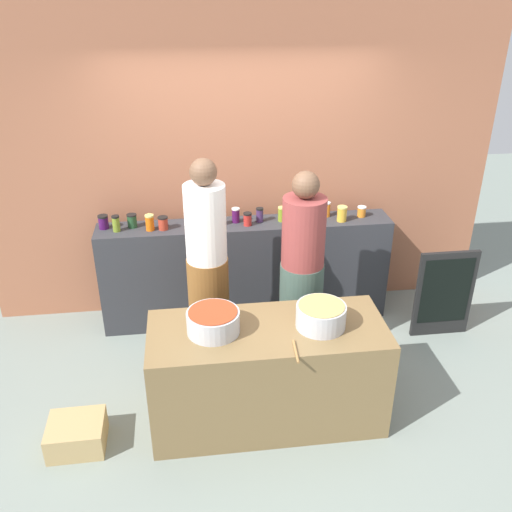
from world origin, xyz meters
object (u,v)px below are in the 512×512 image
(preserve_jar_10, at_px, (282,214))
(wooden_spoon, at_px, (296,351))
(cooking_pot_left, at_px, (213,322))
(preserve_jar_9, at_px, (260,215))
(preserve_jar_0, at_px, (103,222))
(bread_crate, at_px, (77,434))
(preserve_jar_3, at_px, (150,222))
(preserve_jar_13, at_px, (327,209))
(preserve_jar_5, at_px, (199,221))
(preserve_jar_12, at_px, (302,211))
(preserve_jar_2, at_px, (132,221))
(chalkboard_sign, at_px, (444,294))
(preserve_jar_14, at_px, (342,214))
(preserve_jar_1, at_px, (116,223))
(preserve_jar_4, at_px, (163,223))
(preserve_jar_8, at_px, (248,219))
(cook_with_tongs, at_px, (208,277))
(cook_in_cap, at_px, (302,281))
(preserve_jar_7, at_px, (236,215))
(preserve_jar_15, at_px, (362,211))
(cooking_pot_center, at_px, (321,316))
(preserve_jar_11, at_px, (295,217))

(preserve_jar_10, bearing_deg, wooden_spoon, -96.44)
(cooking_pot_left, bearing_deg, preserve_jar_9, 69.86)
(preserve_jar_0, height_order, bread_crate, preserve_jar_0)
(wooden_spoon, bearing_deg, preserve_jar_3, 121.04)
(preserve_jar_13, relative_size, cooking_pot_left, 0.38)
(preserve_jar_5, distance_m, preserve_jar_12, 0.97)
(preserve_jar_2, relative_size, chalkboard_sign, 0.14)
(preserve_jar_14, xyz_separation_m, wooden_spoon, (-0.74, -1.64, -0.27))
(preserve_jar_2, distance_m, preserve_jar_9, 1.15)
(preserve_jar_1, relative_size, preserve_jar_2, 1.19)
(preserve_jar_4, distance_m, preserve_jar_13, 1.51)
(preserve_jar_8, height_order, cook_with_tongs, cook_with_tongs)
(wooden_spoon, xyz_separation_m, bread_crate, (-1.54, 0.17, -0.71))
(preserve_jar_3, relative_size, preserve_jar_4, 1.22)
(preserve_jar_0, bearing_deg, preserve_jar_8, -4.39)
(preserve_jar_3, bearing_deg, preserve_jar_2, 151.99)
(preserve_jar_9, bearing_deg, preserve_jar_3, -176.32)
(preserve_jar_9, height_order, chalkboard_sign, preserve_jar_9)
(preserve_jar_0, height_order, preserve_jar_1, preserve_jar_1)
(preserve_jar_1, relative_size, preserve_jar_3, 1.01)
(preserve_jar_3, bearing_deg, preserve_jar_10, 2.48)
(cook_in_cap, height_order, chalkboard_sign, cook_in_cap)
(preserve_jar_8, xyz_separation_m, chalkboard_sign, (1.75, -0.47, -0.64))
(preserve_jar_3, bearing_deg, preserve_jar_0, 167.41)
(preserve_jar_2, relative_size, preserve_jar_10, 0.90)
(preserve_jar_2, xyz_separation_m, chalkboard_sign, (2.78, -0.56, -0.64))
(preserve_jar_7, height_order, preserve_jar_15, preserve_jar_7)
(preserve_jar_1, bearing_deg, preserve_jar_9, 2.17)
(preserve_jar_2, relative_size, preserve_jar_13, 0.88)
(preserve_jar_3, xyz_separation_m, preserve_jar_7, (0.77, 0.08, -0.00))
(preserve_jar_12, xyz_separation_m, cooking_pot_center, (-0.16, -1.47, -0.18))
(preserve_jar_10, bearing_deg, cooking_pot_center, -88.44)
(preserve_jar_10, height_order, preserve_jar_12, preserve_jar_10)
(preserve_jar_7, bearing_deg, preserve_jar_2, 179.60)
(preserve_jar_3, distance_m, preserve_jar_14, 1.74)
(preserve_jar_1, relative_size, chalkboard_sign, 0.17)
(preserve_jar_2, distance_m, preserve_jar_8, 1.03)
(preserve_jar_5, bearing_deg, wooden_spoon, -71.05)
(preserve_jar_11, relative_size, cooking_pot_center, 0.37)
(preserve_jar_4, height_order, preserve_jar_14, preserve_jar_14)
(wooden_spoon, bearing_deg, preserve_jar_13, 70.40)
(preserve_jar_14, xyz_separation_m, preserve_jar_15, (0.21, 0.08, -0.02))
(preserve_jar_1, bearing_deg, preserve_jar_3, -2.93)
(preserve_jar_3, xyz_separation_m, cook_with_tongs, (0.47, -0.64, -0.24))
(preserve_jar_5, bearing_deg, preserve_jar_12, 6.22)
(preserve_jar_1, relative_size, preserve_jar_9, 1.10)
(preserve_jar_9, relative_size, wooden_spoon, 0.56)
(preserve_jar_8, xyz_separation_m, preserve_jar_9, (0.12, 0.07, 0.01))
(preserve_jar_1, xyz_separation_m, preserve_jar_4, (0.41, -0.01, -0.01))
(chalkboard_sign, bearing_deg, cooking_pot_center, -147.16)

